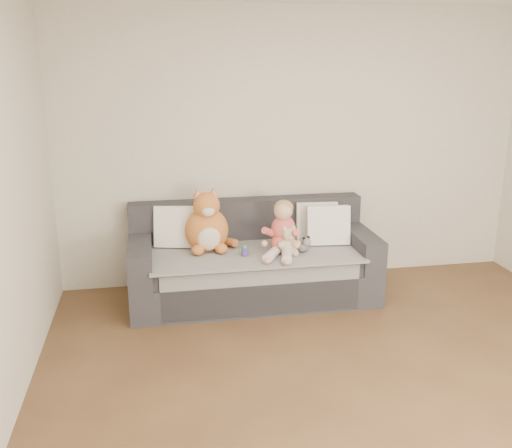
{
  "coord_description": "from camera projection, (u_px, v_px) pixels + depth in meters",
  "views": [
    {
      "loc": [
        -1.35,
        -2.78,
        2.13
      ],
      "look_at": [
        -0.5,
        1.87,
        0.75
      ],
      "focal_mm": 40.0,
      "sensor_mm": 36.0,
      "label": 1
    }
  ],
  "objects": [
    {
      "name": "cushion_left",
      "position": [
        178.0,
        226.0,
        5.17
      ],
      "size": [
        0.44,
        0.27,
        0.39
      ],
      "rotation": [
        0.0,
        0.0,
        -0.24
      ],
      "color": "white",
      "rests_on": "sofa"
    },
    {
      "name": "cushion_right_front",
      "position": [
        328.0,
        225.0,
        5.23
      ],
      "size": [
        0.41,
        0.22,
        0.37
      ],
      "rotation": [
        0.0,
        0.0,
        -0.11
      ],
      "color": "white",
      "rests_on": "sofa"
    },
    {
      "name": "plush_cow",
      "position": [
        303.0,
        245.0,
        5.05
      ],
      "size": [
        0.13,
        0.19,
        0.16
      ],
      "rotation": [
        0.0,
        0.0,
        0.31
      ],
      "color": "white",
      "rests_on": "sofa"
    },
    {
      "name": "toddler",
      "position": [
        283.0,
        232.0,
        4.97
      ],
      "size": [
        0.35,
        0.49,
        0.48
      ],
      "rotation": [
        0.0,
        0.0,
        -0.38
      ],
      "color": "#CD5D48",
      "rests_on": "sofa"
    },
    {
      "name": "plush_cat",
      "position": [
        207.0,
        226.0,
        5.07
      ],
      "size": [
        0.48,
        0.42,
        0.6
      ],
      "rotation": [
        0.0,
        0.0,
        0.04
      ],
      "color": "#BD732A",
      "rests_on": "sofa"
    },
    {
      "name": "cushion_right_back",
      "position": [
        317.0,
        221.0,
        5.39
      ],
      "size": [
        0.4,
        0.22,
        0.37
      ],
      "rotation": [
        0.0,
        0.0,
        -0.12
      ],
      "color": "white",
      "rests_on": "sofa"
    },
    {
      "name": "sofa",
      "position": [
        252.0,
        264.0,
        5.23
      ],
      "size": [
        2.2,
        0.94,
        0.85
      ],
      "color": "#2C2C32",
      "rests_on": "ground"
    },
    {
      "name": "sippy_cup",
      "position": [
        245.0,
        250.0,
        4.94
      ],
      "size": [
        0.09,
        0.06,
        0.1
      ],
      "rotation": [
        0.0,
        0.0,
        -0.07
      ],
      "color": "#56399D",
      "rests_on": "sofa"
    },
    {
      "name": "room_shell",
      "position": [
        378.0,
        199.0,
        3.49
      ],
      "size": [
        5.0,
        5.0,
        5.0
      ],
      "color": "brown",
      "rests_on": "ground"
    },
    {
      "name": "teddy_bear",
      "position": [
        289.0,
        243.0,
        4.96
      ],
      "size": [
        0.21,
        0.16,
        0.27
      ],
      "rotation": [
        0.0,
        0.0,
        0.11
      ],
      "color": "#C6AE89",
      "rests_on": "sofa"
    }
  ]
}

